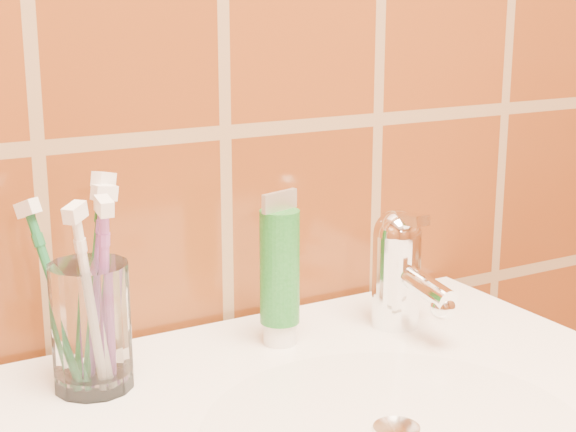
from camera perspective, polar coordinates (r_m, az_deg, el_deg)
glass_tumbler at (r=0.76m, az=-12.61°, el=-6.98°), size 0.07×0.07×0.11m
toothpaste_tube at (r=0.83m, az=-0.54°, el=-3.75°), size 0.04×0.04×0.15m
faucet at (r=0.88m, az=7.21°, el=-3.19°), size 0.05×0.11×0.12m
toothbrush_0 at (r=0.77m, az=-12.39°, el=-4.03°), size 0.10×0.09×0.19m
toothbrush_1 at (r=0.74m, az=-11.79°, el=-5.07°), size 0.03×0.08×0.18m
toothbrush_2 at (r=0.73m, az=-12.68°, el=-5.37°), size 0.08×0.08×0.18m
toothbrush_3 at (r=0.76m, az=-14.69°, el=-5.05°), size 0.10×0.14×0.18m
toothbrush_4 at (r=0.76m, az=-12.28°, el=-4.46°), size 0.07×0.06×0.18m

